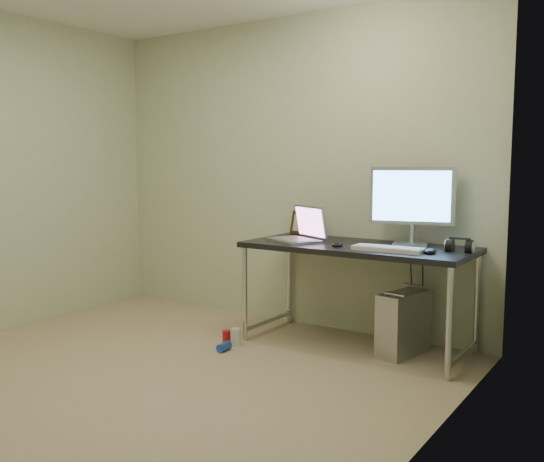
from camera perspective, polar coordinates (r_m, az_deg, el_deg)
The scene contains 18 objects.
floor at distance 3.90m, azimuth -12.74°, elevation -13.72°, with size 3.50×3.50×0.00m, color tan.
wall_back at distance 5.02m, azimuth 1.52°, elevation 5.52°, with size 3.50×0.02×2.50m, color beige.
wall_right at distance 2.67m, azimuth 13.56°, elevation 4.48°, with size 0.02×3.50×2.50m, color beige.
desk at distance 4.37m, azimuth 8.03°, elevation -2.29°, with size 1.62×0.71×0.75m.
tower_computer at distance 4.35m, azimuth 12.28°, elevation -8.50°, with size 0.27×0.45×0.47m.
cable_a at distance 4.58m, azimuth 13.05°, elevation -5.45°, with size 0.01×0.01×0.70m, color black.
cable_b at distance 4.54m, azimuth 14.02°, elevation -5.85°, with size 0.01×0.01×0.72m, color black.
can_red at distance 4.53m, azimuth -4.32°, elevation -9.96°, with size 0.06×0.06×0.11m, color red.
can_white at distance 4.49m, azimuth -3.42°, elevation -9.95°, with size 0.07×0.07×0.13m, color silver.
can_blue at distance 4.39m, azimuth -4.54°, elevation -10.81°, with size 0.06×0.06×0.11m, color blue.
laptop at distance 4.50m, azimuth 2.66°, elevation -0.20°, with size 0.48×0.45×0.26m.
monitor at distance 4.39m, azimuth 13.05°, elevation 2.91°, with size 0.58×0.23×0.55m.
keyboard at distance 4.08m, azimuth 10.86°, elevation -1.67°, with size 0.47×0.15×0.03m, color silver.
mouse_right at distance 4.03m, azimuth 14.64°, elevation -1.76°, with size 0.08×0.12×0.04m, color black.
mouse_left at distance 4.25m, azimuth 6.17°, elevation -1.19°, with size 0.07×0.11×0.04m, color black.
headphones at distance 4.17m, azimuth 17.25°, elevation -1.44°, with size 0.18×0.11×0.12m.
picture_frame at distance 4.90m, azimuth 2.89°, elevation 0.75°, with size 0.24×0.03×0.19m, color black.
webcam at distance 4.79m, azimuth 4.66°, elevation 0.47°, with size 0.04×0.03×0.11m.
Camera 1 is at (2.66, -2.51, 1.34)m, focal length 40.00 mm.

